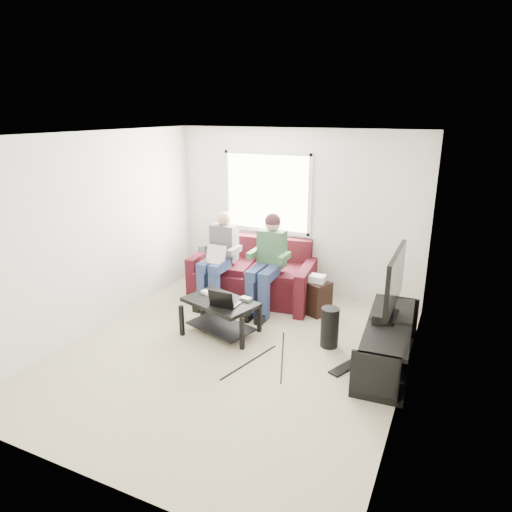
% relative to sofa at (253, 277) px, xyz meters
% --- Properties ---
extents(floor, '(4.50, 4.50, 0.00)m').
position_rel_sofa_xyz_m(floor, '(0.52, -1.74, -0.33)').
color(floor, beige).
rests_on(floor, ground).
extents(ceiling, '(4.50, 4.50, 0.00)m').
position_rel_sofa_xyz_m(ceiling, '(0.52, -1.74, 2.27)').
color(ceiling, white).
rests_on(ceiling, wall_back).
extents(wall_back, '(4.50, 0.00, 4.50)m').
position_rel_sofa_xyz_m(wall_back, '(0.52, 0.51, 0.97)').
color(wall_back, silver).
rests_on(wall_back, floor).
extents(wall_front, '(4.50, 0.00, 4.50)m').
position_rel_sofa_xyz_m(wall_front, '(0.52, -3.99, 0.97)').
color(wall_front, silver).
rests_on(wall_front, floor).
extents(wall_left, '(0.00, 4.50, 4.50)m').
position_rel_sofa_xyz_m(wall_left, '(-1.48, -1.74, 0.97)').
color(wall_left, silver).
rests_on(wall_left, floor).
extents(wall_right, '(0.00, 4.50, 4.50)m').
position_rel_sofa_xyz_m(wall_right, '(2.52, -1.74, 0.97)').
color(wall_right, silver).
rests_on(wall_right, floor).
extents(window, '(1.48, 0.04, 1.28)m').
position_rel_sofa_xyz_m(window, '(0.02, 0.49, 1.27)').
color(window, white).
rests_on(window, wall_back).
extents(sofa, '(2.05, 1.10, 0.92)m').
position_rel_sofa_xyz_m(sofa, '(0.00, 0.00, 0.00)').
color(sofa, '#43101E').
rests_on(sofa, floor).
extents(person_left, '(0.40, 0.70, 1.38)m').
position_rel_sofa_xyz_m(person_left, '(-0.40, -0.36, 0.43)').
color(person_left, navy).
rests_on(person_left, sofa).
extents(person_right, '(0.40, 0.71, 1.43)m').
position_rel_sofa_xyz_m(person_right, '(0.40, -0.34, 0.49)').
color(person_right, navy).
rests_on(person_right, sofa).
extents(laptop_silver, '(0.37, 0.30, 0.24)m').
position_rel_sofa_xyz_m(laptop_silver, '(-0.40, -0.53, 0.42)').
color(laptop_silver, silver).
rests_on(laptop_silver, person_left).
extents(coffee_table, '(1.07, 0.83, 0.47)m').
position_rel_sofa_xyz_m(coffee_table, '(0.16, -1.34, 0.02)').
color(coffee_table, black).
rests_on(coffee_table, floor).
extents(laptop_black, '(0.41, 0.36, 0.24)m').
position_rel_sofa_xyz_m(laptop_black, '(0.28, -1.42, 0.26)').
color(laptop_black, black).
rests_on(laptop_black, coffee_table).
extents(controller_a, '(0.16, 0.13, 0.04)m').
position_rel_sofa_xyz_m(controller_a, '(-0.12, -1.22, 0.16)').
color(controller_a, silver).
rests_on(controller_a, coffee_table).
extents(controller_b, '(0.16, 0.14, 0.04)m').
position_rel_sofa_xyz_m(controller_b, '(0.06, -1.16, 0.16)').
color(controller_b, black).
rests_on(controller_b, coffee_table).
extents(controller_c, '(0.15, 0.11, 0.04)m').
position_rel_sofa_xyz_m(controller_c, '(0.46, -1.19, 0.16)').
color(controller_c, gray).
rests_on(controller_c, coffee_table).
extents(tv_stand, '(0.60, 1.66, 0.54)m').
position_rel_sofa_xyz_m(tv_stand, '(2.29, -1.20, -0.09)').
color(tv_stand, black).
rests_on(tv_stand, floor).
extents(tv, '(0.12, 1.10, 0.81)m').
position_rel_sofa_xyz_m(tv, '(2.29, -1.10, 0.67)').
color(tv, black).
rests_on(tv, tv_stand).
extents(soundbar, '(0.12, 0.50, 0.10)m').
position_rel_sofa_xyz_m(soundbar, '(2.17, -1.10, 0.26)').
color(soundbar, black).
rests_on(soundbar, tv_stand).
extents(drink_cup, '(0.08, 0.08, 0.12)m').
position_rel_sofa_xyz_m(drink_cup, '(2.24, -0.57, 0.27)').
color(drink_cup, '#A06D45').
rests_on(drink_cup, tv_stand).
extents(console_white, '(0.30, 0.22, 0.06)m').
position_rel_sofa_xyz_m(console_white, '(2.29, -1.60, -0.02)').
color(console_white, silver).
rests_on(console_white, tv_stand).
extents(console_grey, '(0.34, 0.26, 0.08)m').
position_rel_sofa_xyz_m(console_grey, '(2.29, -0.90, -0.01)').
color(console_grey, gray).
rests_on(console_grey, tv_stand).
extents(console_black, '(0.38, 0.30, 0.07)m').
position_rel_sofa_xyz_m(console_black, '(2.29, -1.25, -0.01)').
color(console_black, black).
rests_on(console_black, tv_stand).
extents(subwoofer, '(0.23, 0.23, 0.51)m').
position_rel_sofa_xyz_m(subwoofer, '(1.56, -1.06, -0.08)').
color(subwoofer, black).
rests_on(subwoofer, floor).
extents(keyboard_floor, '(0.29, 0.43, 0.02)m').
position_rel_sofa_xyz_m(keyboard_floor, '(1.87, -1.52, -0.32)').
color(keyboard_floor, black).
rests_on(keyboard_floor, floor).
extents(end_table, '(0.33, 0.33, 0.59)m').
position_rel_sofa_xyz_m(end_table, '(1.11, -0.19, -0.07)').
color(end_table, black).
rests_on(end_table, floor).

